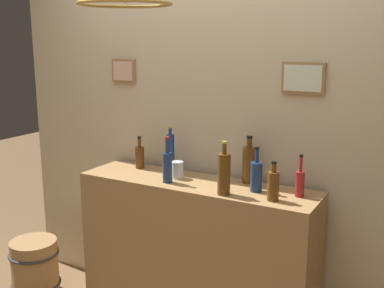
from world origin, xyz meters
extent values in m
cube|color=beige|center=(0.00, 1.10, 1.36)|extent=(3.17, 0.08, 2.72)
cube|color=#9E7547|center=(-0.70, 1.05, 1.63)|extent=(0.19, 0.03, 0.16)
cube|color=#DDAE95|center=(-0.70, 1.03, 1.63)|extent=(0.16, 0.01, 0.13)
cube|color=#9E7547|center=(0.57, 1.05, 1.63)|extent=(0.25, 0.03, 0.18)
cube|color=silver|center=(0.57, 1.03, 1.63)|extent=(0.22, 0.01, 0.15)
cube|color=#9E7547|center=(0.00, 0.82, 0.49)|extent=(1.52, 0.40, 0.99)
cylinder|color=navy|center=(-0.15, 0.74, 1.08)|extent=(0.06, 0.06, 0.18)
cylinder|color=navy|center=(-0.15, 0.74, 1.22)|extent=(0.02, 0.02, 0.09)
cylinder|color=maroon|center=(-0.15, 0.74, 1.27)|extent=(0.03, 0.03, 0.01)
cylinder|color=#5E3213|center=(-0.49, 0.92, 1.06)|extent=(0.06, 0.06, 0.15)
cylinder|color=#5E3213|center=(-0.49, 0.92, 1.16)|extent=(0.02, 0.02, 0.06)
cylinder|color=black|center=(-0.49, 0.92, 1.20)|extent=(0.03, 0.03, 0.01)
cylinder|color=navy|center=(0.39, 0.84, 1.07)|extent=(0.07, 0.07, 0.17)
cylinder|color=navy|center=(0.39, 0.84, 1.20)|extent=(0.02, 0.02, 0.08)
cylinder|color=black|center=(0.39, 0.84, 1.25)|extent=(0.03, 0.03, 0.01)
cylinder|color=#5A3812|center=(0.25, 0.69, 1.11)|extent=(0.07, 0.07, 0.24)
cylinder|color=#5A3812|center=(0.25, 0.69, 1.25)|extent=(0.03, 0.03, 0.06)
cylinder|color=#B7932D|center=(0.25, 0.69, 1.29)|extent=(0.03, 0.03, 0.01)
cylinder|color=brown|center=(0.53, 0.73, 1.07)|extent=(0.06, 0.06, 0.16)
cylinder|color=brown|center=(0.53, 0.73, 1.17)|extent=(0.03, 0.03, 0.05)
cylinder|color=black|center=(0.53, 0.73, 1.20)|extent=(0.03, 0.03, 0.01)
cylinder|color=navy|center=(-0.25, 0.93, 1.11)|extent=(0.05, 0.05, 0.25)
cylinder|color=navy|center=(-0.25, 0.93, 1.26)|extent=(0.02, 0.02, 0.04)
cylinder|color=#B7932D|center=(-0.25, 0.93, 1.29)|extent=(0.02, 0.02, 0.01)
cylinder|color=brown|center=(0.28, 0.97, 1.10)|extent=(0.08, 0.08, 0.22)
cylinder|color=brown|center=(0.28, 0.97, 1.24)|extent=(0.03, 0.03, 0.06)
cylinder|color=black|center=(0.28, 0.97, 1.27)|extent=(0.04, 0.04, 0.01)
cylinder|color=#A22124|center=(0.63, 0.87, 1.06)|extent=(0.05, 0.05, 0.14)
cylinder|color=#A22124|center=(0.63, 0.87, 1.17)|extent=(0.02, 0.02, 0.09)
cylinder|color=black|center=(0.63, 0.87, 1.22)|extent=(0.02, 0.02, 0.01)
cylinder|color=silver|center=(-0.14, 0.84, 1.04)|extent=(0.07, 0.07, 0.11)
torus|color=#AD8433|center=(-0.03, 0.20, 2.00)|extent=(0.44, 0.44, 0.02)
cylinder|color=#9E7547|center=(-1.21, 0.59, 0.21)|extent=(0.33, 0.33, 0.43)
torus|color=#333338|center=(-1.21, 0.59, 0.33)|extent=(0.36, 0.36, 0.02)
torus|color=#333338|center=(-1.21, 0.59, 0.09)|extent=(0.36, 0.36, 0.02)
camera|label=1|loc=(1.34, -1.63, 1.85)|focal=44.44mm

